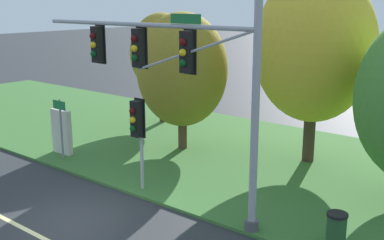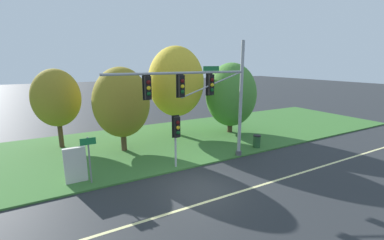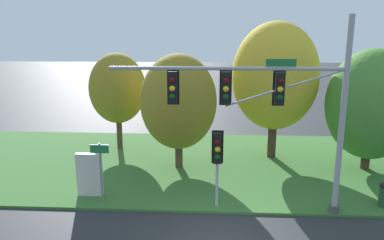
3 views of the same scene
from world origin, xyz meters
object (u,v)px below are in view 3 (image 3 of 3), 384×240
Objects in this scene: pedestrian_signal_near_kerb at (217,153)px; tree_behind_signpost at (275,76)px; tree_left_of_mast at (178,102)px; tree_mid_verge at (371,105)px; route_sign_post at (100,164)px; traffic_signal_mast at (270,100)px; info_kiosk at (90,175)px; tree_nearest_road at (117,89)px.

pedestrian_signal_near_kerb is 7.60m from tree_behind_signpost.
tree_left_of_mast is 9.71m from tree_mid_verge.
tree_mid_verge reaches higher than tree_left_of_mast.
route_sign_post is at bearing -123.67° from tree_left_of_mast.
traffic_signal_mast is 1.44× the size of tree_mid_verge.
info_kiosk is (-13.22, -4.07, -2.45)m from tree_mid_verge.
pedestrian_signal_near_kerb is 5.20m from tree_left_of_mast.
tree_mid_verge reaches higher than route_sign_post.
traffic_signal_mast is 1.54× the size of tree_nearest_road.
tree_behind_signpost reaches higher than pedestrian_signal_near_kerb.
info_kiosk is at bearing -86.73° from tree_nearest_road.
pedestrian_signal_near_kerb is at bearing 176.23° from traffic_signal_mast.
tree_behind_signpost is 10.94m from info_kiosk.
pedestrian_signal_near_kerb is at bearing -147.39° from tree_mid_verge.
tree_behind_signpost is 3.97× the size of info_kiosk.
pedestrian_signal_near_kerb is at bearing -9.19° from info_kiosk.
route_sign_post is at bearing -36.58° from info_kiosk.
tree_nearest_road is 0.77× the size of tree_behind_signpost.
tree_nearest_road reaches higher than route_sign_post.
tree_nearest_road is 7.33m from info_kiosk.
pedestrian_signal_near_kerb is (-1.92, 0.13, -2.13)m from traffic_signal_mast.
traffic_signal_mast reaches higher than pedestrian_signal_near_kerb.
tree_nearest_road is 9.12m from tree_behind_signpost.
tree_behind_signpost is at bearing 20.02° from tree_left_of_mast.
tree_nearest_road is (-7.78, 7.79, -0.77)m from traffic_signal_mast.
tree_nearest_road reaches higher than info_kiosk.
tree_mid_verge is at bearing 32.61° from pedestrian_signal_near_kerb.
tree_behind_signpost is (7.96, 6.15, 2.99)m from route_sign_post.
tree_left_of_mast is 3.12× the size of info_kiosk.
tree_left_of_mast is at bearing -178.41° from tree_mid_verge.
traffic_signal_mast is 1.50× the size of tree_left_of_mast.
tree_mid_verge is (13.60, -2.72, -0.30)m from tree_nearest_road.
traffic_signal_mast reaches higher than tree_mid_verge.
tree_left_of_mast is at bearing 112.76° from pedestrian_signal_near_kerb.
pedestrian_signal_near_kerb is at bearing -67.24° from tree_left_of_mast.
tree_behind_signpost is 1.22× the size of tree_mid_verge.
tree_left_of_mast is (2.85, 4.29, 1.87)m from route_sign_post.
tree_mid_verge is (5.82, 5.08, -1.07)m from traffic_signal_mast.
pedestrian_signal_near_kerb is 9.75m from tree_nearest_road.
tree_left_of_mast is at bearing -159.98° from tree_behind_signpost.
tree_behind_signpost reaches higher than info_kiosk.
tree_nearest_road is at bearing 98.19° from route_sign_post.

